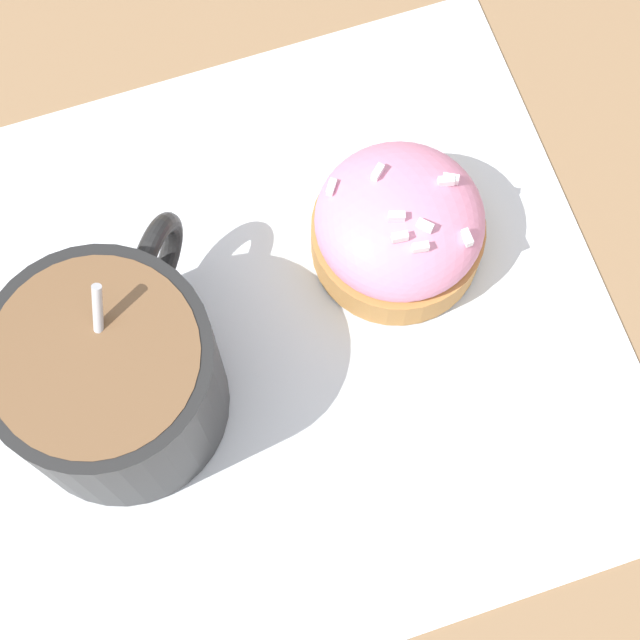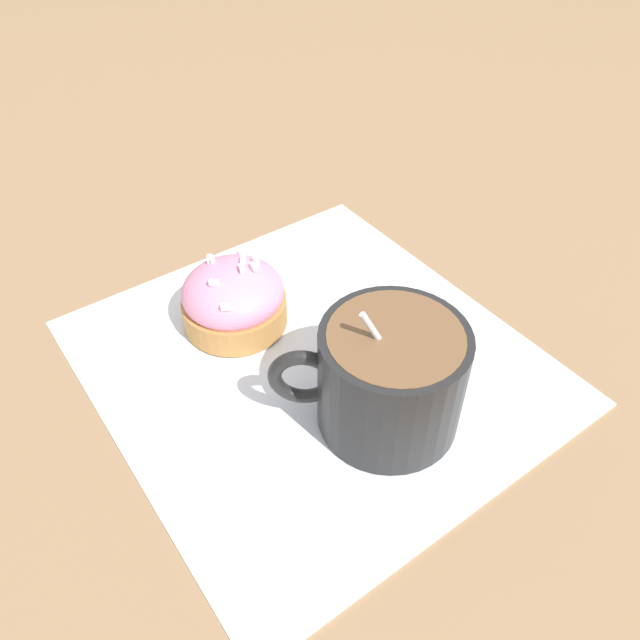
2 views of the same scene
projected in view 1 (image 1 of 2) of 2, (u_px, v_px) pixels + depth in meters
The scene contains 4 objects.
ground_plane at pixel (273, 337), 0.49m from camera, with size 3.00×3.00×0.00m, color #93704C.
paper_napkin at pixel (272, 336), 0.49m from camera, with size 0.35×0.33×0.00m.
coffee_cup at pixel (108, 368), 0.44m from camera, with size 0.10×0.10×0.10m.
frosted_pastry at pixel (399, 227), 0.48m from camera, with size 0.08×0.08×0.05m.
Camera 1 is at (0.05, 0.14, 0.47)m, focal length 60.00 mm.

